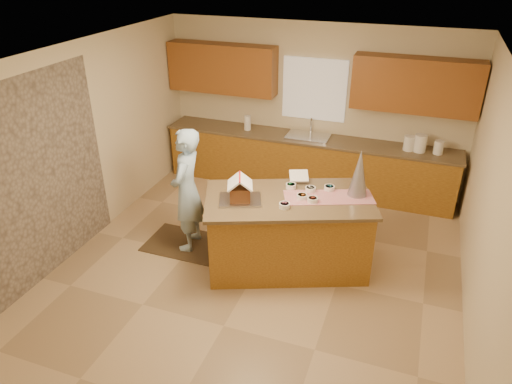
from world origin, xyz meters
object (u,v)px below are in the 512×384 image
Objects in this scene: tinsel_tree at (359,173)px; boy at (187,190)px; gingerbread_house at (240,190)px; island_base at (288,234)px.

tinsel_tree is 0.35× the size of boy.
boy is 4.37× the size of gingerbread_house.
gingerbread_house is at bearing 66.56° from boy.
tinsel_tree is at bearing 25.82° from gingerbread_house.
gingerbread_house is (-0.54, -0.27, 0.66)m from island_base.
boy is at bearing 159.28° from island_base.
gingerbread_house is (-1.30, -0.63, -0.16)m from tinsel_tree.
island_base is at bearing 83.67° from boy.
tinsel_tree is (0.77, 0.36, 0.82)m from island_base.
island_base is at bearing -154.81° from tinsel_tree.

